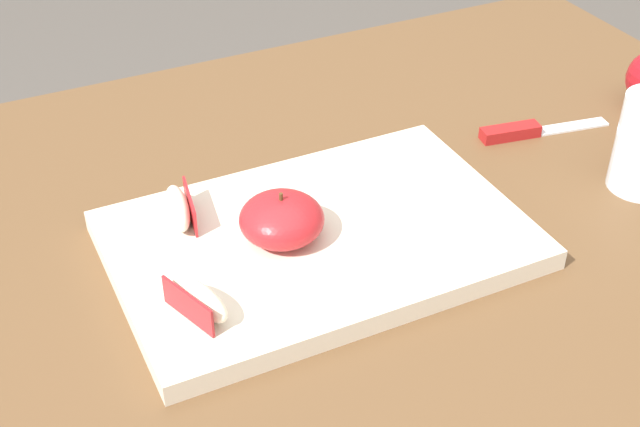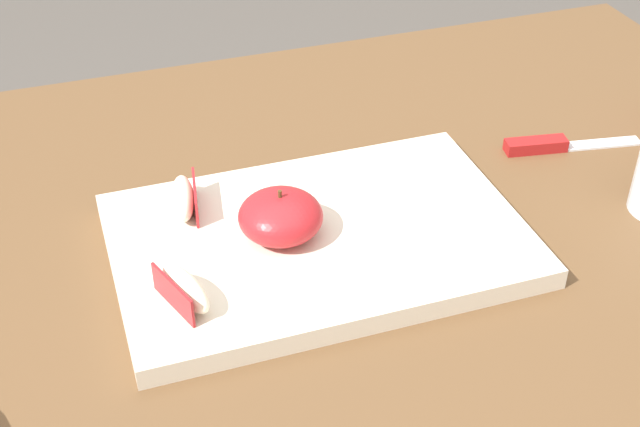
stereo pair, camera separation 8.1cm
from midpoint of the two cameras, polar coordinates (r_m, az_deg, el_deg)
dining_table at (r=0.92m, az=2.04°, el=-6.90°), size 1.22×0.82×0.73m
cutting_board at (r=0.83m, az=2.80°, el=-1.80°), size 0.39×0.26×0.02m
apple_half_skin_up at (r=0.81m, az=0.28°, el=-0.29°), size 0.08×0.08×0.05m
apple_wedge_front at (r=0.74m, az=-5.79°, el=-5.08°), size 0.05×0.07×0.03m
apple_wedge_back at (r=0.85m, az=-6.21°, el=0.92°), size 0.03×0.07×0.03m
paring_knife at (r=1.03m, az=16.90°, el=4.24°), size 0.16×0.04×0.01m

